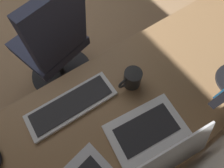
{
  "coord_description": "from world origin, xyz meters",
  "views": [
    {
      "loc": [
        0.36,
        2.24,
        1.54
      ],
      "look_at": [
        0.19,
        1.99,
        0.95
      ],
      "focal_mm": 29.44,
      "sensor_mm": 36.0,
      "label": 1
    }
  ],
  "objects_px": {
    "coffee_mug": "(132,79)",
    "drawer_pedestal": "(89,156)",
    "laptop_leftmost": "(155,140)",
    "keyboard_main": "(72,105)",
    "office_chair": "(56,49)"
  },
  "relations": [
    {
      "from": "laptop_leftmost",
      "to": "coffee_mug",
      "type": "distance_m",
      "value": 0.29
    },
    {
      "from": "laptop_leftmost",
      "to": "coffee_mug",
      "type": "xyz_separation_m",
      "value": [
        -0.09,
        -0.28,
        0.0
      ]
    },
    {
      "from": "drawer_pedestal",
      "to": "office_chair",
      "type": "bearing_deg",
      "value": -104.27
    },
    {
      "from": "laptop_leftmost",
      "to": "office_chair",
      "type": "bearing_deg",
      "value": -84.85
    },
    {
      "from": "keyboard_main",
      "to": "coffee_mug",
      "type": "relative_size",
      "value": 3.41
    },
    {
      "from": "coffee_mug",
      "to": "drawer_pedestal",
      "type": "bearing_deg",
      "value": 17.55
    },
    {
      "from": "keyboard_main",
      "to": "office_chair",
      "type": "relative_size",
      "value": 0.44
    },
    {
      "from": "drawer_pedestal",
      "to": "keyboard_main",
      "type": "distance_m",
      "value": 0.44
    },
    {
      "from": "coffee_mug",
      "to": "office_chair",
      "type": "relative_size",
      "value": 0.13
    },
    {
      "from": "drawer_pedestal",
      "to": "keyboard_main",
      "type": "xyz_separation_m",
      "value": [
        -0.07,
        -0.18,
        0.39
      ]
    },
    {
      "from": "drawer_pedestal",
      "to": "laptop_leftmost",
      "type": "relative_size",
      "value": 1.9
    },
    {
      "from": "laptop_leftmost",
      "to": "office_chair",
      "type": "relative_size",
      "value": 0.38
    },
    {
      "from": "coffee_mug",
      "to": "office_chair",
      "type": "height_order",
      "value": "office_chair"
    },
    {
      "from": "laptop_leftmost",
      "to": "keyboard_main",
      "type": "relative_size",
      "value": 0.86
    },
    {
      "from": "laptop_leftmost",
      "to": "coffee_mug",
      "type": "relative_size",
      "value": 2.94
    }
  ]
}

